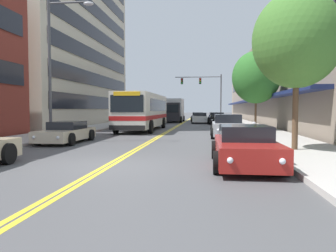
{
  "coord_description": "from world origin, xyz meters",
  "views": [
    {
      "loc": [
        3.12,
        -10.19,
        1.81
      ],
      "look_at": [
        -0.69,
        21.81,
        0.13
      ],
      "focal_mm": 35.0,
      "sensor_mm": 36.0,
      "label": 1
    }
  ],
  "objects_px": {
    "car_silver_parked_right_end": "(228,127)",
    "city_bus": "(144,110)",
    "car_navy_parked_right_mid": "(215,117)",
    "car_black_parked_right_far": "(217,119)",
    "car_champagne_parked_left_near": "(66,133)",
    "traffic_signal_mast": "(205,88)",
    "fire_hydrant": "(254,129)",
    "street_lamp_left_near": "(56,58)",
    "car_white_moving_second": "(200,118)",
    "car_red_parked_right_foreground": "(245,147)",
    "street_tree_right_near": "(297,40)",
    "street_tree_right_mid": "(256,77)",
    "car_charcoal_parked_left_mid": "(152,118)",
    "box_truck": "(174,110)",
    "car_dark_grey_moving_lead": "(198,117)"
  },
  "relations": [
    {
      "from": "car_charcoal_parked_left_mid",
      "to": "car_dark_grey_moving_lead",
      "type": "relative_size",
      "value": 0.96
    },
    {
      "from": "car_dark_grey_moving_lead",
      "to": "street_lamp_left_near",
      "type": "xyz_separation_m",
      "value": [
        -6.67,
        -32.7,
        3.95
      ]
    },
    {
      "from": "car_silver_parked_right_end",
      "to": "street_tree_right_mid",
      "type": "xyz_separation_m",
      "value": [
        2.53,
        5.5,
        3.65
      ]
    },
    {
      "from": "car_white_moving_second",
      "to": "street_lamp_left_near",
      "type": "bearing_deg",
      "value": -105.95
    },
    {
      "from": "car_charcoal_parked_left_mid",
      "to": "car_silver_parked_right_end",
      "type": "distance_m",
      "value": 24.54
    },
    {
      "from": "car_red_parked_right_foreground",
      "to": "box_truck",
      "type": "height_order",
      "value": "box_truck"
    },
    {
      "from": "car_navy_parked_right_mid",
      "to": "car_silver_parked_right_end",
      "type": "height_order",
      "value": "car_silver_parked_right_end"
    },
    {
      "from": "street_tree_right_near",
      "to": "city_bus",
      "type": "bearing_deg",
      "value": 122.89
    },
    {
      "from": "car_champagne_parked_left_near",
      "to": "fire_hydrant",
      "type": "distance_m",
      "value": 10.87
    },
    {
      "from": "car_black_parked_right_far",
      "to": "car_charcoal_parked_left_mid",
      "type": "bearing_deg",
      "value": 154.6
    },
    {
      "from": "city_bus",
      "to": "car_navy_parked_right_mid",
      "type": "height_order",
      "value": "city_bus"
    },
    {
      "from": "car_black_parked_right_far",
      "to": "fire_hydrant",
      "type": "xyz_separation_m",
      "value": [
        1.61,
        -19.87,
        -0.04
      ]
    },
    {
      "from": "car_white_moving_second",
      "to": "fire_hydrant",
      "type": "height_order",
      "value": "car_white_moving_second"
    },
    {
      "from": "box_truck",
      "to": "traffic_signal_mast",
      "type": "relative_size",
      "value": 1.05
    },
    {
      "from": "car_silver_parked_right_end",
      "to": "car_champagne_parked_left_near",
      "type": "bearing_deg",
      "value": -153.2
    },
    {
      "from": "car_champagne_parked_left_near",
      "to": "street_lamp_left_near",
      "type": "height_order",
      "value": "street_lamp_left_near"
    },
    {
      "from": "city_bus",
      "to": "car_navy_parked_right_mid",
      "type": "xyz_separation_m",
      "value": [
        6.65,
        24.4,
        -1.12
      ]
    },
    {
      "from": "street_tree_right_mid",
      "to": "traffic_signal_mast",
      "type": "bearing_deg",
      "value": 99.96
    },
    {
      "from": "car_black_parked_right_far",
      "to": "street_lamp_left_near",
      "type": "relative_size",
      "value": 0.64
    },
    {
      "from": "car_champagne_parked_left_near",
      "to": "street_tree_right_mid",
      "type": "height_order",
      "value": "street_tree_right_mid"
    },
    {
      "from": "car_red_parked_right_foreground",
      "to": "street_tree_right_near",
      "type": "xyz_separation_m",
      "value": [
        2.36,
        3.25,
        3.98
      ]
    },
    {
      "from": "car_navy_parked_right_mid",
      "to": "fire_hydrant",
      "type": "height_order",
      "value": "car_navy_parked_right_mid"
    },
    {
      "from": "car_red_parked_right_foreground",
      "to": "street_tree_right_mid",
      "type": "bearing_deg",
      "value": 80.71
    },
    {
      "from": "car_dark_grey_moving_lead",
      "to": "box_truck",
      "type": "bearing_deg",
      "value": -129.12
    },
    {
      "from": "car_black_parked_right_far",
      "to": "street_tree_right_mid",
      "type": "height_order",
      "value": "street_tree_right_mid"
    },
    {
      "from": "car_champagne_parked_left_near",
      "to": "car_red_parked_right_foreground",
      "type": "distance_m",
      "value": 10.69
    },
    {
      "from": "car_champagne_parked_left_near",
      "to": "fire_hydrant",
      "type": "bearing_deg",
      "value": 18.11
    },
    {
      "from": "car_navy_parked_right_mid",
      "to": "car_white_moving_second",
      "type": "relative_size",
      "value": 0.98
    },
    {
      "from": "car_dark_grey_moving_lead",
      "to": "fire_hydrant",
      "type": "relative_size",
      "value": 5.54
    },
    {
      "from": "car_silver_parked_right_end",
      "to": "city_bus",
      "type": "bearing_deg",
      "value": 135.99
    },
    {
      "from": "car_navy_parked_right_mid",
      "to": "street_tree_right_mid",
      "type": "distance_m",
      "value": 25.84
    },
    {
      "from": "traffic_signal_mast",
      "to": "car_black_parked_right_far",
      "type": "bearing_deg",
      "value": -81.72
    },
    {
      "from": "car_silver_parked_right_end",
      "to": "car_red_parked_right_foreground",
      "type": "bearing_deg",
      "value": -90.6
    },
    {
      "from": "car_charcoal_parked_left_mid",
      "to": "car_white_moving_second",
      "type": "relative_size",
      "value": 1.06
    },
    {
      "from": "car_red_parked_right_foreground",
      "to": "car_black_parked_right_far",
      "type": "height_order",
      "value": "car_black_parked_right_far"
    },
    {
      "from": "car_champagne_parked_left_near",
      "to": "car_white_moving_second",
      "type": "xyz_separation_m",
      "value": [
        6.66,
        25.22,
        0.09
      ]
    },
    {
      "from": "fire_hydrant",
      "to": "box_truck",
      "type": "bearing_deg",
      "value": 106.25
    },
    {
      "from": "car_black_parked_right_far",
      "to": "car_dark_grey_moving_lead",
      "type": "height_order",
      "value": "car_black_parked_right_far"
    },
    {
      "from": "car_red_parked_right_foreground",
      "to": "street_lamp_left_near",
      "type": "distance_m",
      "value": 11.85
    },
    {
      "from": "car_silver_parked_right_end",
      "to": "street_tree_right_near",
      "type": "bearing_deg",
      "value": -73.1
    },
    {
      "from": "car_champagne_parked_left_near",
      "to": "traffic_signal_mast",
      "type": "height_order",
      "value": "traffic_signal_mast"
    },
    {
      "from": "car_black_parked_right_far",
      "to": "box_truck",
      "type": "xyz_separation_m",
      "value": [
        -5.81,
        5.56,
        1.01
      ]
    },
    {
      "from": "car_navy_parked_right_mid",
      "to": "street_lamp_left_near",
      "type": "xyz_separation_m",
      "value": [
        -9.25,
        -35.33,
        3.96
      ]
    },
    {
      "from": "car_black_parked_right_far",
      "to": "street_lamp_left_near",
      "type": "distance_m",
      "value": 25.27
    },
    {
      "from": "car_charcoal_parked_left_mid",
      "to": "car_navy_parked_right_mid",
      "type": "distance_m",
      "value": 11.82
    },
    {
      "from": "car_navy_parked_right_mid",
      "to": "car_black_parked_right_far",
      "type": "height_order",
      "value": "car_black_parked_right_far"
    },
    {
      "from": "car_black_parked_right_far",
      "to": "box_truck",
      "type": "height_order",
      "value": "box_truck"
    },
    {
      "from": "car_black_parked_right_far",
      "to": "car_dark_grey_moving_lead",
      "type": "relative_size",
      "value": 0.98
    },
    {
      "from": "car_champagne_parked_left_near",
      "to": "car_navy_parked_right_mid",
      "type": "relative_size",
      "value": 1.05
    },
    {
      "from": "car_navy_parked_right_mid",
      "to": "fire_hydrant",
      "type": "distance_m",
      "value": 32.06
    }
  ]
}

